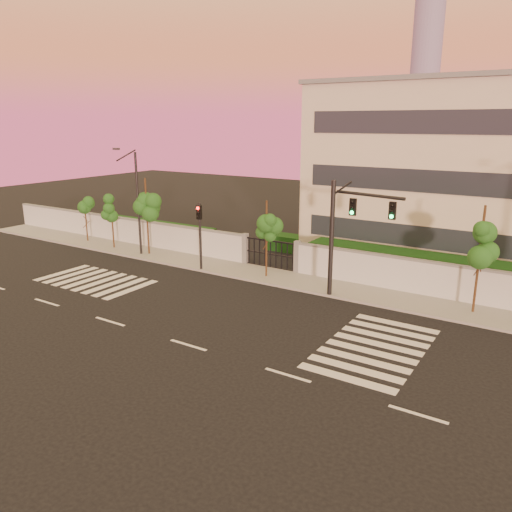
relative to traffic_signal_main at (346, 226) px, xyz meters
The scene contains 15 objects.
ground 10.59m from the traffic_signal_main, 110.41° to the right, with size 120.00×120.00×0.00m, color black.
sidewalk 5.46m from the traffic_signal_main, 158.20° to the left, with size 60.00×3.00×0.15m, color gray.
perimeter_wall 5.33m from the traffic_signal_main, 139.06° to the left, with size 60.00×0.36×2.20m.
hedge_row 6.88m from the traffic_signal_main, 111.76° to the left, with size 41.00×4.25×1.80m.
institutional_building 14.16m from the traffic_signal_main, 66.45° to the left, with size 24.40×12.40×12.25m.
distant_skyscraper 285.29m from the traffic_signal_main, 104.17° to the left, with size 16.00×16.00×118.00m.
road_markings 8.41m from the traffic_signal_main, 132.79° to the right, with size 57.00×7.62×0.02m.
street_tree_a 22.99m from the traffic_signal_main, behind, with size 1.32×1.05×3.55m.
street_tree_b 19.40m from the traffic_signal_main, behind, with size 1.44×1.14×4.17m.
street_tree_c 15.80m from the traffic_signal_main, behind, with size 1.57×1.25×5.66m.
street_tree_d 5.70m from the traffic_signal_main, 169.32° to the left, with size 1.45×1.15×4.92m.
street_tree_e 6.68m from the traffic_signal_main, 13.36° to the left, with size 1.55×1.23×5.62m.
traffic_signal_main is the anchor object (origin of this frame).
traffic_signal_secondary 10.11m from the traffic_signal_main, behind, with size 0.35×0.34×4.53m.
streetlight_west 16.26m from the traffic_signal_main, behind, with size 0.47×1.89×7.83m.
Camera 1 is at (13.37, -15.39, 9.51)m, focal length 35.00 mm.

